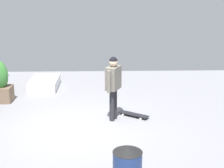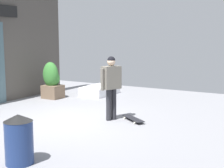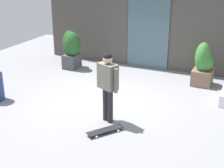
# 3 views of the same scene
# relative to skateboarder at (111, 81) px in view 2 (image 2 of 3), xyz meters

# --- Properties ---
(ground_plane) EXTENTS (12.00, 12.00, 0.00)m
(ground_plane) POSITION_rel_skateboarder_xyz_m (-0.59, 1.10, -1.00)
(ground_plane) COLOR gray
(skateboarder) EXTENTS (0.58, 0.43, 1.63)m
(skateboarder) POSITION_rel_skateboarder_xyz_m (0.00, 0.00, 0.00)
(skateboarder) COLOR #28282D
(skateboarder) RESTS_ON ground_plane
(skateboard) EXTENTS (0.65, 0.80, 0.08)m
(skateboard) POSITION_rel_skateboarder_xyz_m (0.18, -0.54, -0.94)
(skateboard) COLOR black
(skateboard) RESTS_ON ground_plane
(planter_box_right) EXTENTS (0.57, 0.65, 1.27)m
(planter_box_right) POSITION_rel_skateboarder_xyz_m (1.54, 3.30, -0.39)
(planter_box_right) COLOR brown
(planter_box_right) RESTS_ON ground_plane
(trash_bin) EXTENTS (0.48, 0.48, 0.84)m
(trash_bin) POSITION_rel_skateboarder_xyz_m (-3.24, -0.12, -0.58)
(trash_bin) COLOR navy
(trash_bin) RESTS_ON ground_plane
(snow_ledge) EXTENTS (1.49, 0.90, 0.32)m
(snow_ledge) POSITION_rel_skateboarder_xyz_m (2.98, 2.24, -0.84)
(snow_ledge) COLOR white
(snow_ledge) RESTS_ON ground_plane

